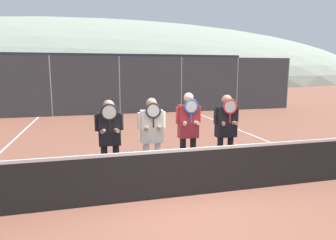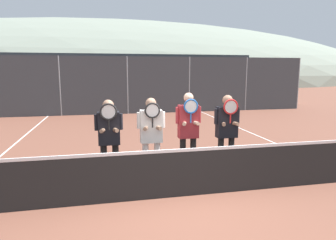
{
  "view_description": "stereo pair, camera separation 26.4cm",
  "coord_description": "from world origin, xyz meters",
  "px_view_note": "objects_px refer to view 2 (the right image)",
  "views": [
    {
      "loc": [
        -1.51,
        -4.98,
        2.29
      ],
      "look_at": [
        0.06,
        1.07,
        1.25
      ],
      "focal_mm": 32.0,
      "sensor_mm": 36.0,
      "label": 1
    },
    {
      "loc": [
        -1.25,
        -5.04,
        2.29
      ],
      "look_at": [
        0.06,
        1.07,
        1.25
      ],
      "focal_mm": 32.0,
      "sensor_mm": 36.0,
      "label": 2
    }
  ],
  "objects_px": {
    "player_center_right": "(188,129)",
    "car_center": "(183,91)",
    "player_leftmost": "(109,134)",
    "car_right_of_center": "(260,91)",
    "player_center_left": "(151,133)",
    "car_left_of_center": "(100,93)",
    "player_rightmost": "(227,128)",
    "car_far_left": "(8,95)"
  },
  "relations": [
    {
      "from": "car_center",
      "to": "player_rightmost",
      "type": "bearing_deg",
      "value": -100.92
    },
    {
      "from": "player_rightmost",
      "to": "car_center",
      "type": "bearing_deg",
      "value": 79.08
    },
    {
      "from": "car_center",
      "to": "car_right_of_center",
      "type": "height_order",
      "value": "car_center"
    },
    {
      "from": "player_center_right",
      "to": "car_left_of_center",
      "type": "xyz_separation_m",
      "value": [
        -1.94,
        12.75,
        -0.14
      ]
    },
    {
      "from": "player_center_left",
      "to": "car_center",
      "type": "xyz_separation_m",
      "value": [
        4.14,
        12.88,
        -0.09
      ]
    },
    {
      "from": "player_rightmost",
      "to": "car_right_of_center",
      "type": "bearing_deg",
      "value": 58.18
    },
    {
      "from": "car_right_of_center",
      "to": "car_center",
      "type": "bearing_deg",
      "value": -179.64
    },
    {
      "from": "player_leftmost",
      "to": "player_center_right",
      "type": "xyz_separation_m",
      "value": [
        1.65,
        0.03,
        0.04
      ]
    },
    {
      "from": "player_center_right",
      "to": "car_far_left",
      "type": "bearing_deg",
      "value": 118.96
    },
    {
      "from": "player_rightmost",
      "to": "car_far_left",
      "type": "xyz_separation_m",
      "value": [
        -7.97,
        12.86,
        -0.17
      ]
    },
    {
      "from": "player_center_left",
      "to": "car_far_left",
      "type": "distance_m",
      "value": 14.37
    },
    {
      "from": "player_center_right",
      "to": "car_left_of_center",
      "type": "bearing_deg",
      "value": 98.66
    },
    {
      "from": "player_center_right",
      "to": "car_center",
      "type": "bearing_deg",
      "value": 75.4
    },
    {
      "from": "player_leftmost",
      "to": "car_right_of_center",
      "type": "distance_m",
      "value": 16.61
    },
    {
      "from": "car_far_left",
      "to": "car_left_of_center",
      "type": "relative_size",
      "value": 1.11
    },
    {
      "from": "player_rightmost",
      "to": "car_right_of_center",
      "type": "xyz_separation_m",
      "value": [
        7.98,
        12.86,
        -0.19
      ]
    },
    {
      "from": "player_rightmost",
      "to": "player_leftmost",
      "type": "bearing_deg",
      "value": -179.57
    },
    {
      "from": "player_rightmost",
      "to": "car_center",
      "type": "distance_m",
      "value": 13.07
    },
    {
      "from": "player_center_left",
      "to": "player_rightmost",
      "type": "xyz_separation_m",
      "value": [
        1.67,
        0.06,
        0.02
      ]
    },
    {
      "from": "player_center_left",
      "to": "car_center",
      "type": "relative_size",
      "value": 0.37
    },
    {
      "from": "player_center_left",
      "to": "player_center_right",
      "type": "relative_size",
      "value": 0.95
    },
    {
      "from": "player_leftmost",
      "to": "player_rightmost",
      "type": "distance_m",
      "value": 2.51
    },
    {
      "from": "car_far_left",
      "to": "car_center",
      "type": "height_order",
      "value": "car_center"
    },
    {
      "from": "player_center_right",
      "to": "car_center",
      "type": "relative_size",
      "value": 0.38
    },
    {
      "from": "player_center_left",
      "to": "car_right_of_center",
      "type": "bearing_deg",
      "value": 53.25
    },
    {
      "from": "player_center_right",
      "to": "car_right_of_center",
      "type": "distance_m",
      "value": 15.6
    },
    {
      "from": "car_left_of_center",
      "to": "car_far_left",
      "type": "bearing_deg",
      "value": 178.98
    },
    {
      "from": "car_far_left",
      "to": "car_left_of_center",
      "type": "height_order",
      "value": "car_left_of_center"
    },
    {
      "from": "player_center_left",
      "to": "car_left_of_center",
      "type": "bearing_deg",
      "value": 95.07
    },
    {
      "from": "car_far_left",
      "to": "car_left_of_center",
      "type": "distance_m",
      "value": 5.17
    },
    {
      "from": "car_far_left",
      "to": "player_leftmost",
      "type": "bearing_deg",
      "value": -67.02
    },
    {
      "from": "car_left_of_center",
      "to": "car_right_of_center",
      "type": "distance_m",
      "value": 10.79
    },
    {
      "from": "player_leftmost",
      "to": "player_rightmost",
      "type": "height_order",
      "value": "player_rightmost"
    },
    {
      "from": "player_rightmost",
      "to": "car_right_of_center",
      "type": "relative_size",
      "value": 0.39
    },
    {
      "from": "player_center_left",
      "to": "player_rightmost",
      "type": "height_order",
      "value": "player_rightmost"
    },
    {
      "from": "car_far_left",
      "to": "player_center_right",
      "type": "bearing_deg",
      "value": -61.04
    },
    {
      "from": "player_center_right",
      "to": "car_right_of_center",
      "type": "bearing_deg",
      "value": 55.46
    },
    {
      "from": "player_leftmost",
      "to": "player_center_right",
      "type": "height_order",
      "value": "player_center_right"
    },
    {
      "from": "player_center_left",
      "to": "car_left_of_center",
      "type": "relative_size",
      "value": 0.43
    },
    {
      "from": "player_leftmost",
      "to": "car_far_left",
      "type": "xyz_separation_m",
      "value": [
        -5.46,
        12.88,
        -0.14
      ]
    },
    {
      "from": "car_left_of_center",
      "to": "car_center",
      "type": "height_order",
      "value": "car_center"
    },
    {
      "from": "player_rightmost",
      "to": "car_left_of_center",
      "type": "distance_m",
      "value": 13.07
    }
  ]
}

